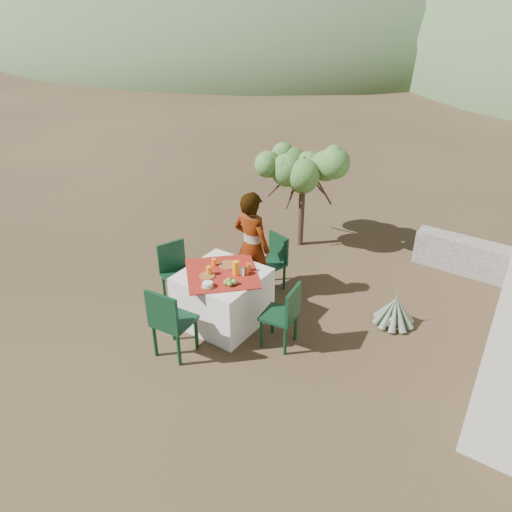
{
  "coord_description": "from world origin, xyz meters",
  "views": [
    {
      "loc": [
        4.3,
        -4.27,
        4.16
      ],
      "look_at": [
        0.98,
        0.52,
        0.92
      ],
      "focal_mm": 35.0,
      "sensor_mm": 36.0,
      "label": 1
    }
  ],
  "objects_px": {
    "chair_left": "(176,270)",
    "agave": "(395,311)",
    "table": "(223,297)",
    "juice_pitcher": "(236,268)",
    "chair_near": "(170,320)",
    "person": "(252,247)",
    "shrub_tree": "(307,175)",
    "chair_right": "(285,313)",
    "chair_far": "(273,259)"
  },
  "relations": [
    {
      "from": "chair_far",
      "to": "shrub_tree",
      "type": "bearing_deg",
      "value": 116.8
    },
    {
      "from": "chair_near",
      "to": "juice_pitcher",
      "type": "relative_size",
      "value": 4.97
    },
    {
      "from": "chair_near",
      "to": "juice_pitcher",
      "type": "bearing_deg",
      "value": -108.78
    },
    {
      "from": "chair_near",
      "to": "agave",
      "type": "height_order",
      "value": "chair_near"
    },
    {
      "from": "chair_right",
      "to": "person",
      "type": "distance_m",
      "value": 1.28
    },
    {
      "from": "table",
      "to": "chair_near",
      "type": "xyz_separation_m",
      "value": [
        -0.06,
        -0.96,
        0.16
      ]
    },
    {
      "from": "table",
      "to": "chair_near",
      "type": "distance_m",
      "value": 0.98
    },
    {
      "from": "table",
      "to": "shrub_tree",
      "type": "height_order",
      "value": "shrub_tree"
    },
    {
      "from": "person",
      "to": "chair_right",
      "type": "bearing_deg",
      "value": 148.84
    },
    {
      "from": "chair_far",
      "to": "chair_near",
      "type": "xyz_separation_m",
      "value": [
        -0.15,
        -2.08,
        0.07
      ]
    },
    {
      "from": "person",
      "to": "chair_near",
      "type": "bearing_deg",
      "value": 93.19
    },
    {
      "from": "table",
      "to": "person",
      "type": "height_order",
      "value": "person"
    },
    {
      "from": "agave",
      "to": "table",
      "type": "bearing_deg",
      "value": -147.47
    },
    {
      "from": "shrub_tree",
      "to": "juice_pitcher",
      "type": "xyz_separation_m",
      "value": [
        0.4,
        -2.56,
        -0.44
      ]
    },
    {
      "from": "table",
      "to": "chair_right",
      "type": "bearing_deg",
      "value": 0.83
    },
    {
      "from": "chair_near",
      "to": "juice_pitcher",
      "type": "xyz_separation_m",
      "value": [
        0.24,
        1.03,
        0.32
      ]
    },
    {
      "from": "shrub_tree",
      "to": "agave",
      "type": "height_order",
      "value": "shrub_tree"
    },
    {
      "from": "table",
      "to": "chair_near",
      "type": "relative_size",
      "value": 1.33
    },
    {
      "from": "shrub_tree",
      "to": "chair_right",
      "type": "bearing_deg",
      "value": -65.31
    },
    {
      "from": "chair_near",
      "to": "chair_left",
      "type": "distance_m",
      "value": 1.27
    },
    {
      "from": "table",
      "to": "juice_pitcher",
      "type": "relative_size",
      "value": 6.59
    },
    {
      "from": "chair_near",
      "to": "chair_right",
      "type": "xyz_separation_m",
      "value": [
        1.04,
        0.98,
        -0.05
      ]
    },
    {
      "from": "chair_near",
      "to": "shrub_tree",
      "type": "bearing_deg",
      "value": -93.03
    },
    {
      "from": "table",
      "to": "chair_left",
      "type": "bearing_deg",
      "value": 178.65
    },
    {
      "from": "chair_far",
      "to": "agave",
      "type": "height_order",
      "value": "chair_far"
    },
    {
      "from": "person",
      "to": "shrub_tree",
      "type": "bearing_deg",
      "value": -79.94
    },
    {
      "from": "person",
      "to": "juice_pitcher",
      "type": "relative_size",
      "value": 8.4
    },
    {
      "from": "chair_far",
      "to": "person",
      "type": "height_order",
      "value": "person"
    },
    {
      "from": "chair_near",
      "to": "agave",
      "type": "distance_m",
      "value": 3.03
    },
    {
      "from": "shrub_tree",
      "to": "juice_pitcher",
      "type": "height_order",
      "value": "shrub_tree"
    },
    {
      "from": "agave",
      "to": "person",
      "type": "bearing_deg",
      "value": -165.19
    },
    {
      "from": "chair_near",
      "to": "chair_right",
      "type": "distance_m",
      "value": 1.43
    },
    {
      "from": "chair_left",
      "to": "person",
      "type": "bearing_deg",
      "value": -29.04
    },
    {
      "from": "chair_far",
      "to": "juice_pitcher",
      "type": "xyz_separation_m",
      "value": [
        0.09,
        -1.04,
        0.38
      ]
    },
    {
      "from": "juice_pitcher",
      "to": "shrub_tree",
      "type": "bearing_deg",
      "value": 99.0
    },
    {
      "from": "chair_far",
      "to": "person",
      "type": "distance_m",
      "value": 0.53
    },
    {
      "from": "chair_far",
      "to": "chair_left",
      "type": "distance_m",
      "value": 1.46
    },
    {
      "from": "table",
      "to": "person",
      "type": "distance_m",
      "value": 0.86
    },
    {
      "from": "chair_left",
      "to": "agave",
      "type": "relative_size",
      "value": 1.49
    },
    {
      "from": "person",
      "to": "juice_pitcher",
      "type": "bearing_deg",
      "value": 111.98
    },
    {
      "from": "chair_left",
      "to": "agave",
      "type": "bearing_deg",
      "value": -45.72
    },
    {
      "from": "chair_far",
      "to": "chair_right",
      "type": "bearing_deg",
      "value": -36.2
    },
    {
      "from": "chair_right",
      "to": "agave",
      "type": "relative_size",
      "value": 1.46
    },
    {
      "from": "chair_near",
      "to": "shrub_tree",
      "type": "xyz_separation_m",
      "value": [
        -0.16,
        3.59,
        0.76
      ]
    },
    {
      "from": "chair_right",
      "to": "person",
      "type": "bearing_deg",
      "value": -133.0
    },
    {
      "from": "shrub_tree",
      "to": "agave",
      "type": "relative_size",
      "value": 2.71
    },
    {
      "from": "juice_pitcher",
      "to": "chair_left",
      "type": "bearing_deg",
      "value": -177.19
    },
    {
      "from": "person",
      "to": "juice_pitcher",
      "type": "distance_m",
      "value": 0.69
    },
    {
      "from": "chair_left",
      "to": "agave",
      "type": "height_order",
      "value": "chair_left"
    },
    {
      "from": "chair_left",
      "to": "juice_pitcher",
      "type": "distance_m",
      "value": 1.11
    }
  ]
}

